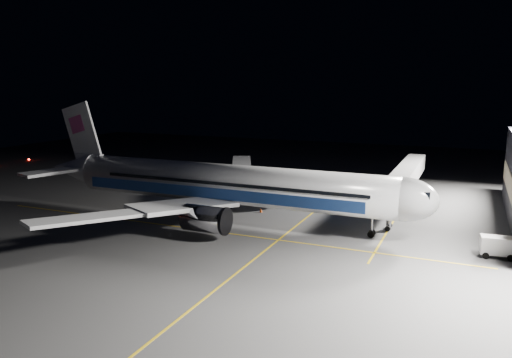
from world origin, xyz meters
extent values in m
plane|color=#4C4C4F|center=(0.00, 0.00, 0.00)|extent=(200.00, 200.00, 0.00)
cube|color=gold|center=(10.00, 0.00, 0.01)|extent=(0.25, 80.00, 0.01)
cube|color=gold|center=(0.00, -6.00, 0.01)|extent=(70.00, 0.25, 0.01)
cube|color=gold|center=(22.00, 10.00, 0.01)|extent=(0.25, 40.00, 0.01)
cylinder|color=silver|center=(0.00, 0.00, 5.30)|extent=(48.00, 5.60, 5.60)
ellipsoid|color=silver|center=(24.00, 0.00, 5.30)|extent=(8.96, 5.60, 5.60)
cube|color=black|center=(26.30, 0.00, 6.30)|extent=(2.20, 3.40, 0.90)
cone|color=silver|center=(-28.50, 0.00, 5.60)|extent=(9.00, 5.49, 5.49)
cube|color=navy|center=(-1.00, 2.78, 4.40)|extent=(42.24, 0.25, 1.50)
cube|color=navy|center=(-1.00, -2.78, 4.40)|extent=(42.24, 0.25, 1.50)
cube|color=silver|center=(-2.50, 8.00, 3.70)|extent=(11.36, 15.23, 1.53)
cube|color=silver|center=(-2.50, -8.00, 3.70)|extent=(11.36, 15.23, 1.53)
cube|color=silver|center=(-7.50, 20.50, 4.57)|extent=(8.57, 13.22, 1.31)
cube|color=silver|center=(-7.50, -20.50, 4.57)|extent=(8.57, 13.22, 1.31)
cube|color=silver|center=(-28.00, 5.20, 5.90)|extent=(6.20, 9.67, 0.45)
cube|color=silver|center=(-28.00, -5.20, 5.90)|extent=(6.20, 9.67, 0.45)
cube|color=white|center=(-26.20, 0.00, 11.50)|extent=(7.53, 0.40, 10.28)
cube|color=#C8448F|center=(-27.00, 0.00, 12.90)|extent=(3.22, 0.55, 3.22)
cylinder|color=#B7B7BF|center=(1.20, 9.00, 2.55)|extent=(5.60, 3.40, 3.40)
cylinder|color=#B7B7BF|center=(1.20, -9.00, 2.55)|extent=(5.60, 3.40, 3.40)
cylinder|color=#9999A0|center=(20.50, 0.00, 1.25)|extent=(0.26, 0.26, 2.50)
cylinder|color=black|center=(20.50, 0.00, 0.45)|extent=(0.90, 0.70, 0.90)
cylinder|color=#9999A0|center=(-3.00, 4.30, 1.25)|extent=(0.26, 0.26, 2.50)
cylinder|color=#9999A0|center=(-3.00, -4.30, 1.25)|extent=(0.26, 0.26, 2.50)
cylinder|color=black|center=(-3.00, 4.30, 0.55)|extent=(1.10, 1.60, 1.10)
cylinder|color=black|center=(-3.00, -4.30, 0.55)|extent=(1.10, 1.60, 1.10)
cube|color=brown|center=(36.95, 14.00, 5.00)|extent=(0.15, 36.00, 3.00)
cube|color=#B2B2B7|center=(22.00, 20.05, 4.60)|extent=(3.00, 33.90, 2.80)
cube|color=#B2B2B7|center=(22.00, 4.20, 4.60)|extent=(3.60, 3.20, 3.40)
cylinder|color=#9999A0|center=(22.00, 4.20, 1.55)|extent=(0.70, 0.70, 3.10)
cylinder|color=black|center=(22.00, 3.30, 0.35)|extent=(0.70, 0.30, 0.70)
cylinder|color=black|center=(22.00, 5.10, 0.35)|extent=(0.70, 0.30, 0.70)
sphere|color=#FF140A|center=(-72.00, 30.00, 0.22)|extent=(0.44, 0.44, 0.44)
cube|color=white|center=(34.99, -2.00, 1.41)|extent=(3.80, 2.17, 2.00)
cylinder|color=black|center=(36.16, -0.92, 0.36)|extent=(0.75, 0.30, 0.73)
cylinder|color=black|center=(36.35, -2.82, 0.36)|extent=(0.75, 0.30, 0.73)
cylinder|color=black|center=(33.63, -1.18, 0.36)|extent=(0.75, 0.30, 0.73)
cylinder|color=black|center=(33.82, -3.08, 0.36)|extent=(0.75, 0.30, 0.73)
cube|color=black|center=(-9.18, 18.77, 0.75)|extent=(2.76, 2.24, 1.09)
cube|color=black|center=(-9.18, 18.77, 1.44)|extent=(1.28, 1.28, 0.60)
sphere|color=#FFF2CC|center=(-9.92, 18.22, 0.75)|extent=(0.26, 0.26, 0.26)
sphere|color=#FFF2CC|center=(-8.98, 17.87, 0.75)|extent=(0.26, 0.26, 0.26)
cylinder|color=black|center=(-8.04, 19.25, 0.30)|extent=(0.64, 0.41, 0.60)
cylinder|color=black|center=(-8.64, 17.66, 0.30)|extent=(0.64, 0.41, 0.60)
cylinder|color=black|center=(-9.72, 19.88, 0.30)|extent=(0.64, 0.41, 0.60)
cylinder|color=black|center=(-10.31, 18.29, 0.30)|extent=(0.64, 0.41, 0.60)
cone|color=#E64809|center=(2.64, 5.73, 0.33)|extent=(0.44, 0.44, 0.65)
cone|color=#E64809|center=(3.48, 13.55, 0.32)|extent=(0.43, 0.43, 0.64)
cone|color=#E64809|center=(-5.37, 14.00, 0.28)|extent=(0.37, 0.37, 0.56)
camera|label=1|loc=(31.39, -62.27, 19.44)|focal=35.00mm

